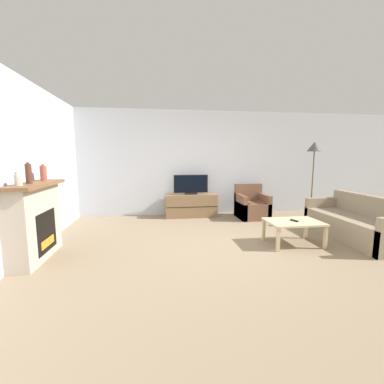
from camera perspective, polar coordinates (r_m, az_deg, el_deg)
name	(u,v)px	position (r m, az deg, el deg)	size (l,w,h in m)	color
ground_plane	(228,246)	(4.54, 8.08, -11.74)	(24.00, 24.00, 0.00)	#89755B
wall_back	(202,163)	(6.80, 2.25, 6.41)	(12.00, 0.06, 2.70)	silver
wall_left	(21,168)	(4.56, -33.74, 4.46)	(0.06, 12.00, 2.70)	silver
fireplace	(35,221)	(4.44, -31.58, -5.46)	(0.43, 1.27, 1.14)	#B7A893
mantel_vase_left	(18,180)	(4.00, -34.17, 2.28)	(0.09, 0.09, 0.18)	beige
mantel_vase_centre_left	(29,173)	(4.26, -32.55, 3.51)	(0.08, 0.08, 0.30)	#512D23
mantel_vase_right	(43,173)	(4.70, -30.14, 3.72)	(0.10, 0.10, 0.26)	#994C3D
tv_stand	(191,205)	(6.56, -0.25, -2.98)	(1.30, 0.48, 0.57)	brown
tv	(191,185)	(6.48, -0.25, 1.50)	(0.87, 0.18, 0.49)	black
armchair	(252,207)	(6.60, 13.10, -3.22)	(0.70, 0.76, 0.83)	brown
coffee_table	(294,224)	(4.79, 21.64, -6.62)	(0.91, 0.64, 0.42)	#CCB289
remote	(294,221)	(4.77, 21.78, -5.91)	(0.09, 0.15, 0.02)	black
couch	(357,224)	(5.69, 32.79, -6.04)	(0.83, 1.94, 0.80)	gray
floor_lamp	(314,152)	(6.57, 25.53, 7.96)	(0.33, 0.33, 1.86)	black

